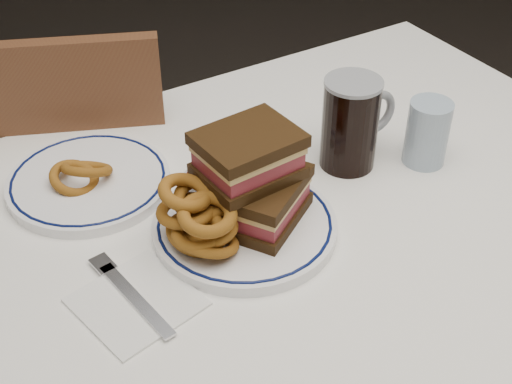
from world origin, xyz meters
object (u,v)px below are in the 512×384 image
chair_far (71,201)px  main_plate (245,226)px  beer_mug (352,122)px  reuben_sandwich (255,177)px  far_plate (89,181)px

chair_far → main_plate: (0.11, -0.53, 0.26)m
chair_far → beer_mug: 0.67m
reuben_sandwich → beer_mug: reuben_sandwich is taller
main_plate → far_plate: (-0.15, 0.22, -0.00)m
reuben_sandwich → far_plate: size_ratio=0.67×
far_plate → beer_mug: bearing=-22.5°
main_plate → beer_mug: bearing=14.4°
beer_mug → reuben_sandwich: bearing=-165.3°
main_plate → beer_mug: (0.23, 0.06, 0.07)m
chair_far → main_plate: chair_far is taller
reuben_sandwich → far_plate: bearing=128.7°
reuben_sandwich → far_plate: (-0.17, 0.22, -0.08)m
chair_far → reuben_sandwich: 0.64m
chair_far → reuben_sandwich: size_ratio=5.38×
beer_mug → far_plate: 0.42m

